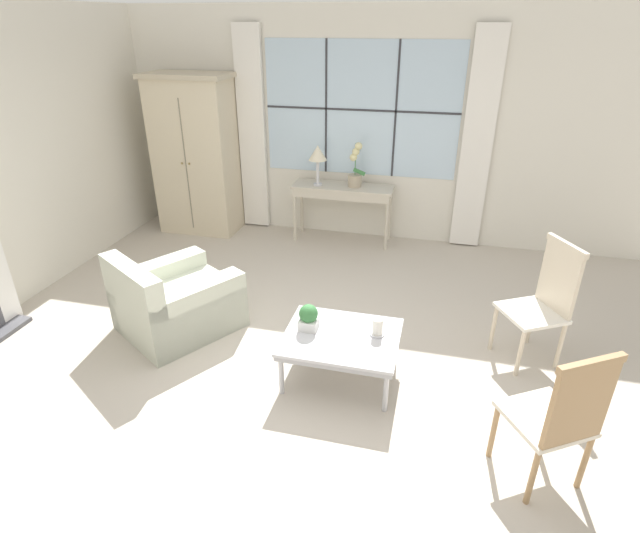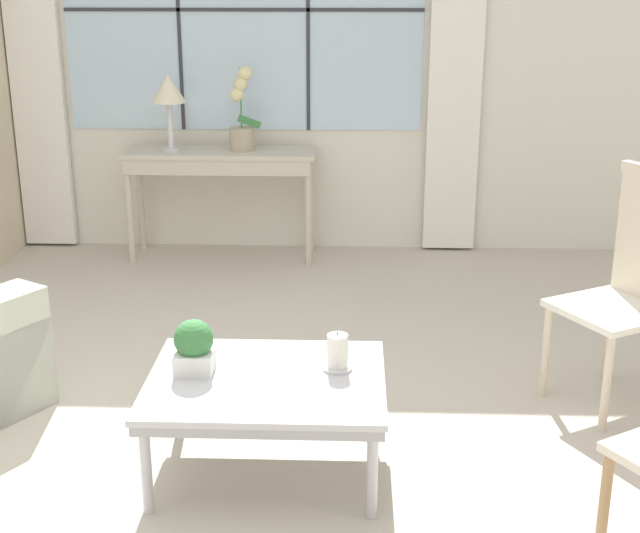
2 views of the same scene
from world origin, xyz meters
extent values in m
plane|color=#BCB2A3|center=(0.00, 0.00, 0.00)|extent=(14.00, 14.00, 0.00)
cube|color=silver|center=(0.00, 3.03, 1.40)|extent=(7.20, 0.06, 2.80)
cube|color=silver|center=(0.00, 3.00, 1.63)|extent=(2.39, 0.01, 1.59)
cube|color=#2D2D33|center=(-0.43, 2.99, 1.63)|extent=(0.02, 0.02, 1.59)
cube|color=#2D2D33|center=(0.43, 2.99, 1.63)|extent=(0.02, 0.02, 1.59)
cube|color=#2D2D33|center=(0.00, 2.99, 1.63)|extent=(2.39, 0.02, 0.02)
cube|color=white|center=(-1.41, 2.95, 1.31)|extent=(0.35, 0.06, 2.57)
cube|color=white|center=(1.41, 2.95, 1.31)|extent=(0.35, 0.06, 2.57)
cube|color=beige|center=(-0.15, 2.74, 0.72)|extent=(1.27, 0.41, 0.03)
cube|color=beige|center=(-0.15, 2.74, 0.66)|extent=(1.22, 0.39, 0.10)
cylinder|color=beige|center=(-0.74, 2.57, 0.35)|extent=(0.04, 0.04, 0.71)
cylinder|color=beige|center=(0.45, 2.57, 0.35)|extent=(0.04, 0.04, 0.71)
cylinder|color=beige|center=(-0.74, 2.90, 0.35)|extent=(0.04, 0.04, 0.71)
cylinder|color=beige|center=(0.45, 2.90, 0.35)|extent=(0.04, 0.04, 0.71)
cylinder|color=silver|center=(-0.46, 2.68, 0.75)|extent=(0.11, 0.11, 0.02)
cylinder|color=silver|center=(-0.46, 2.68, 0.91)|extent=(0.04, 0.04, 0.30)
cone|color=beige|center=(-0.46, 2.68, 1.15)|extent=(0.23, 0.23, 0.18)
cylinder|color=tan|center=(0.00, 2.75, 0.81)|extent=(0.17, 0.17, 0.15)
cylinder|color=#38753D|center=(0.00, 2.75, 1.08)|extent=(0.01, 0.01, 0.39)
cube|color=#38753D|center=(0.05, 2.75, 0.93)|extent=(0.16, 0.02, 0.09)
sphere|color=beige|center=(-0.03, 2.76, 1.10)|extent=(0.09, 0.09, 0.09)
sphere|color=beige|center=(0.00, 2.76, 1.17)|extent=(0.09, 0.09, 0.09)
sphere|color=beige|center=(0.03, 2.76, 1.24)|extent=(0.09, 0.09, 0.09)
cube|color=white|center=(1.89, 0.59, 0.45)|extent=(0.60, 0.60, 0.03)
cylinder|color=beige|center=(1.81, 0.33, 0.22)|extent=(0.04, 0.04, 0.44)
cylinder|color=beige|center=(1.63, 0.66, 0.22)|extent=(0.04, 0.04, 0.44)
cylinder|color=beige|center=(1.96, 0.85, 0.22)|extent=(0.04, 0.04, 0.44)
cylinder|color=#9E7A51|center=(1.56, -0.60, 0.21)|extent=(0.04, 0.04, 0.43)
cube|color=#BCBCC1|center=(0.42, -0.02, 0.38)|extent=(0.90, 0.74, 0.03)
cube|color=#A0A0A4|center=(0.42, -0.02, 0.35)|extent=(0.89, 0.72, 0.04)
cylinder|color=#BCBCC1|center=(0.02, -0.34, 0.18)|extent=(0.04, 0.04, 0.37)
cylinder|color=#BCBCC1|center=(0.82, -0.34, 0.18)|extent=(0.04, 0.04, 0.37)
cylinder|color=#BCBCC1|center=(0.02, 0.30, 0.18)|extent=(0.04, 0.04, 0.37)
cylinder|color=#BCBCC1|center=(0.82, 0.30, 0.18)|extent=(0.04, 0.04, 0.37)
cube|color=white|center=(0.14, 0.02, 0.44)|extent=(0.15, 0.15, 0.09)
sphere|color=#38753D|center=(0.14, 0.02, 0.53)|extent=(0.15, 0.15, 0.15)
cylinder|color=silver|center=(0.69, 0.06, 0.40)|extent=(0.11, 0.11, 0.01)
cylinder|color=silver|center=(0.69, 0.06, 0.47)|extent=(0.08, 0.08, 0.13)
cylinder|color=black|center=(0.69, 0.06, 0.54)|extent=(0.00, 0.00, 0.01)
camera|label=1|loc=(1.05, -3.23, 2.63)|focal=28.00mm
camera|label=2|loc=(0.74, -3.10, 1.85)|focal=50.00mm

